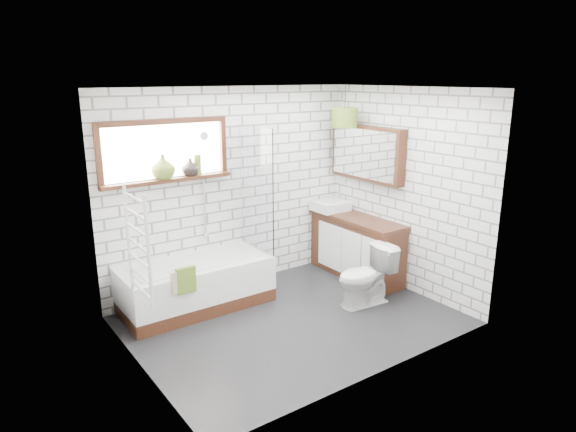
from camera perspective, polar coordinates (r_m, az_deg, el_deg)
floor at (r=5.81m, az=0.51°, el=-11.53°), size 3.40×2.60×0.01m
ceiling at (r=5.18m, az=0.58°, el=14.06°), size 3.40×2.60×0.01m
wall_back at (r=6.43m, az=-6.30°, el=2.95°), size 3.40×0.01×2.50m
wall_front at (r=4.41m, az=10.55°, el=-3.03°), size 3.40×0.01×2.50m
wall_left at (r=4.61m, az=-16.89°, el=-2.65°), size 0.01×2.60×2.50m
wall_right at (r=6.48m, az=12.86°, el=2.75°), size 0.01×2.60×2.50m
window at (r=5.93m, az=-13.47°, el=6.98°), size 1.52×0.16×0.68m
towel_radiator at (r=4.64m, az=-16.32°, el=-3.14°), size 0.06×0.52×1.00m
mirror_cabinet at (r=6.76m, az=8.78°, el=6.92°), size 0.16×1.20×0.70m
shower_riser at (r=6.19m, az=-9.36°, el=3.30°), size 0.02×0.02×1.30m
bathtub at (r=6.09m, az=-10.11°, el=-7.53°), size 1.71×0.76×0.55m
shower_screen at (r=6.16m, az=-3.53°, el=2.98°), size 0.02×0.72×1.50m
towel_green at (r=5.57m, az=-11.27°, el=-6.99°), size 0.21×0.06×0.29m
towel_beige at (r=5.54m, az=-11.98°, el=-7.14°), size 0.18×0.04×0.23m
vanity at (r=6.93m, az=7.61°, el=-3.40°), size 0.46×1.43×0.82m
basin at (r=7.10m, az=4.73°, el=1.14°), size 0.44×0.39×0.13m
tap at (r=7.19m, az=5.72°, el=1.86°), size 0.04×0.04×0.17m
toilet at (r=6.11m, az=8.61°, el=-6.64°), size 0.46×0.73×0.71m
vase_olive at (r=5.92m, az=-13.70°, el=5.16°), size 0.27×0.27×0.28m
vase_dark at (r=6.05m, az=-10.79°, el=5.18°), size 0.22×0.22×0.20m
bottle at (r=6.09m, az=-9.99°, el=5.44°), size 0.09×0.09×0.24m
pendant at (r=6.72m, az=6.31°, el=10.82°), size 0.33×0.33×0.24m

